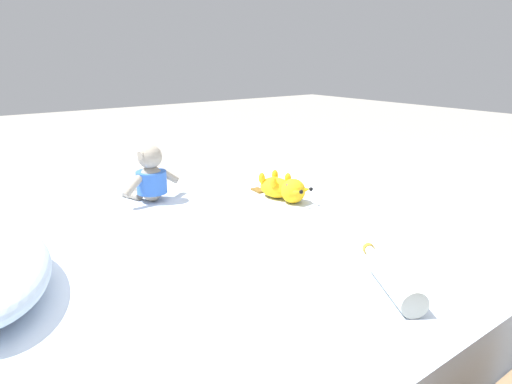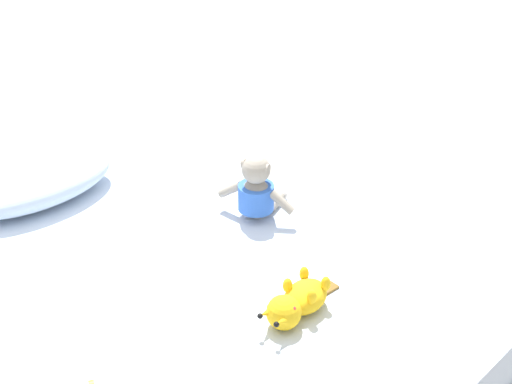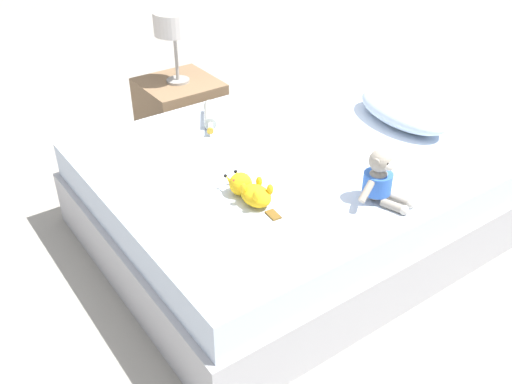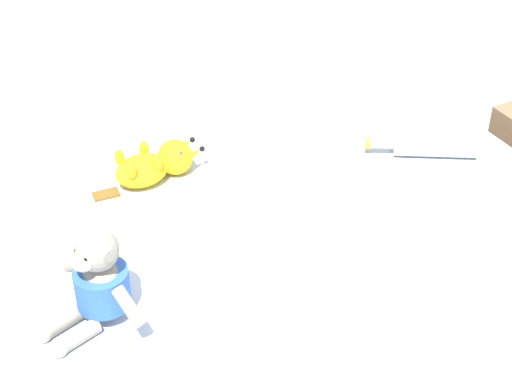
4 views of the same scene
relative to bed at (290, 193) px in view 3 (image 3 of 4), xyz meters
The scene contains 8 objects.
ground_plane 0.23m from the bed, ahead, with size 16.00×16.00×0.00m, color #9E998E.
bed is the anchor object (origin of this frame).
pillow 0.75m from the bed, 83.40° to the left, with size 0.61×0.37×0.14m.
plush_monkey 0.63m from the bed, ahead, with size 0.24×0.28×0.24m.
plush_yellow_creature 0.54m from the bed, 61.22° to the right, with size 0.33×0.12×0.10m.
glass_bottle 0.61m from the bed, 164.95° to the right, with size 0.30×0.21×0.07m.
nightstand 1.08m from the bed, behind, with size 0.45×0.45×0.48m.
bedside_lamp 1.23m from the bed, behind, with size 0.23×0.23×0.42m.
Camera 3 is at (1.88, -1.55, 1.82)m, focal length 40.09 mm.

